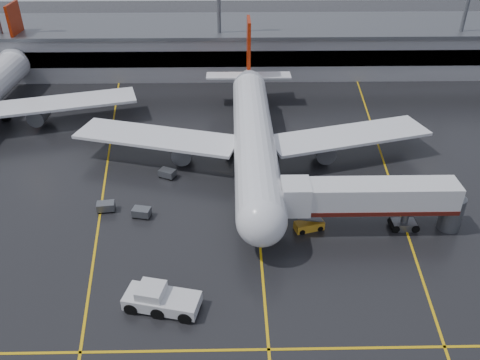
{
  "coord_description": "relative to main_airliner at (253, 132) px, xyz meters",
  "views": [
    {
      "loc": [
        -2.86,
        -48.39,
        33.18
      ],
      "look_at": [
        -2.0,
        -2.0,
        4.0
      ],
      "focal_mm": 36.34,
      "sensor_mm": 36.0,
      "label": 1
    }
  ],
  "objects": [
    {
      "name": "ground",
      "position": [
        0.0,
        -9.7,
        -4.21
      ],
      "size": [
        220.0,
        220.0,
        0.0
      ],
      "primitive_type": "plane",
      "color": "black",
      "rests_on": "ground"
    },
    {
      "name": "apron_line_centre",
      "position": [
        0.0,
        -9.7,
        -4.2
      ],
      "size": [
        0.25,
        90.0,
        0.02
      ],
      "primitive_type": "cube",
      "color": "gold",
      "rests_on": "ground"
    },
    {
      "name": "apron_line_stop",
      "position": [
        0.0,
        -31.7,
        -4.2
      ],
      "size": [
        60.0,
        0.25,
        0.02
      ],
      "primitive_type": "cube",
      "color": "gold",
      "rests_on": "ground"
    },
    {
      "name": "apron_line_left",
      "position": [
        -20.0,
        0.3,
        -4.2
      ],
      "size": [
        9.99,
        69.35,
        0.02
      ],
      "primitive_type": "cube",
      "rotation": [
        0.0,
        0.0,
        0.14
      ],
      "color": "gold",
      "rests_on": "ground"
    },
    {
      "name": "apron_line_right",
      "position": [
        18.0,
        0.3,
        -4.2
      ],
      "size": [
        7.57,
        69.64,
        0.02
      ],
      "primitive_type": "cube",
      "rotation": [
        0.0,
        0.0,
        -0.1
      ],
      "color": "gold",
      "rests_on": "ground"
    },
    {
      "name": "terminal",
      "position": [
        0.0,
        38.23,
        0.11
      ],
      "size": [
        122.0,
        19.0,
        8.6
      ],
      "color": "gray",
      "rests_on": "ground"
    },
    {
      "name": "main_airliner",
      "position": [
        0.0,
        0.0,
        0.0
      ],
      "size": [
        48.8,
        45.6,
        14.1
      ],
      "color": "silver",
      "rests_on": "ground"
    },
    {
      "name": "jet_bridge",
      "position": [
        11.87,
        -15.7,
        -0.28
      ],
      "size": [
        19.9,
        3.4,
        6.05
      ],
      "color": "silver",
      "rests_on": "ground"
    },
    {
      "name": "pushback_tractor",
      "position": [
        -9.45,
        -26.87,
        -3.25
      ],
      "size": [
        7.18,
        4.23,
        2.41
      ],
      "color": "silver",
      "rests_on": "ground"
    },
    {
      "name": "belt_loader",
      "position": [
        5.54,
        -15.68,
        -3.71
      ],
      "size": [
        3.44,
        2.2,
        2.02
      ],
      "color": "gold",
      "rests_on": "ground"
    },
    {
      "name": "baggage_cart_a",
      "position": [
        -13.26,
        -13.0,
        -3.58
      ],
      "size": [
        2.22,
        1.68,
        1.12
      ],
      "color": "#595B60",
      "rests_on": "ground"
    },
    {
      "name": "baggage_cart_b",
      "position": [
        -17.59,
        -11.77,
        -3.58
      ],
      "size": [
        2.15,
        1.55,
        1.12
      ],
      "color": "#595B60",
      "rests_on": "ground"
    },
    {
      "name": "baggage_cart_c",
      "position": [
        -11.24,
        -4.49,
        -3.58
      ],
      "size": [
        2.36,
        2.03,
        1.12
      ],
      "color": "#595B60",
      "rests_on": "ground"
    }
  ]
}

